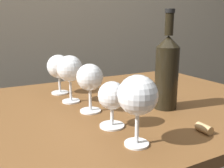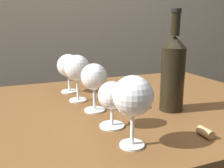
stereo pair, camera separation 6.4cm
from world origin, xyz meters
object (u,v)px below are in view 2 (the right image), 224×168
Objects in this scene: wine_glass_empty at (69,66)px; wine_bottle at (173,72)px; wine_glass_merlot at (133,97)px; wine_glass_rose at (77,69)px; wine_glass_white at (112,97)px; wine_glass_cabernet at (94,78)px; cork at (205,132)px.

wine_bottle reaches higher than wine_glass_empty.
wine_bottle is at bearing 37.61° from wine_glass_merlot.
wine_glass_merlot is 1.00× the size of wine_glass_rose.
wine_bottle reaches higher than wine_glass_white.
wine_glass_merlot is 0.50m from wine_glass_empty.
wine_glass_cabernet is (-0.01, 0.13, 0.02)m from wine_glass_white.
wine_glass_merlot is at bearing -89.37° from wine_glass_white.
wine_glass_cabernet is at bearing 124.96° from cork.
wine_glass_empty is 0.49× the size of wine_bottle.
wine_bottle is (0.25, -0.33, 0.02)m from wine_glass_empty.
wine_glass_empty is at bearing 95.63° from wine_glass_cabernet.
wine_glass_empty is at bearing 127.60° from wine_bottle.
wine_glass_merlot is at bearing -86.47° from wine_glass_empty.
wine_glass_rose is 1.08× the size of wine_glass_empty.
wine_glass_rose is at bearing 95.97° from wine_glass_white.
wine_glass_white is at bearing -84.03° from wine_glass_rose.
wine_glass_rose is at bearing -88.78° from wine_glass_empty.
wine_glass_cabernet is 3.57× the size of cork.
wine_glass_merlot is 0.21m from cork.
wine_glass_empty is at bearing 112.56° from cork.
wine_glass_white is 0.82× the size of wine_glass_empty.
wine_bottle is (0.25, -0.20, 0.01)m from wine_glass_rose.
wine_glass_rose is (-0.03, 0.37, 0.00)m from wine_glass_merlot.
cork is at bearing -61.66° from wine_glass_rose.
wine_glass_cabernet is 0.99× the size of wine_glass_empty.
wine_glass_white reaches higher than cork.
wine_glass_merlot is 1.07× the size of wine_glass_empty.
wine_glass_empty reaches higher than wine_glass_white.
wine_glass_cabernet is 0.24m from wine_bottle.
wine_glass_merlot is at bearing -88.55° from wine_glass_cabernet.
wine_glass_rose is 0.53× the size of wine_bottle.
wine_glass_white is at bearing -85.59° from wine_glass_empty.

